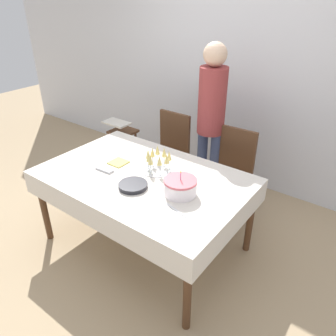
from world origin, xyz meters
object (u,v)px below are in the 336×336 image
(dining_chair_far_left, at_px, (169,151))
(champagne_tray, at_px, (157,160))
(birthday_cake, at_px, (180,187))
(plate_stack_main, at_px, (133,185))
(person_standing, at_px, (211,112))
(dining_chair_far_right, at_px, (230,171))
(high_chair, at_px, (122,137))

(dining_chair_far_left, distance_m, champagne_tray, 0.92)
(birthday_cake, bearing_deg, dining_chair_far_left, 130.66)
(champagne_tray, distance_m, plate_stack_main, 0.36)
(person_standing, bearing_deg, plate_stack_main, -90.45)
(dining_chair_far_right, bearing_deg, champagne_tray, -115.64)
(dining_chair_far_left, distance_m, dining_chair_far_right, 0.78)
(birthday_cake, xyz_separation_m, champagne_tray, (-0.39, 0.20, 0.03))
(person_standing, bearing_deg, high_chair, -177.31)
(dining_chair_far_left, xyz_separation_m, high_chair, (-0.78, 0.04, -0.04))
(dining_chair_far_right, height_order, birthday_cake, birthday_cake)
(dining_chair_far_right, relative_size, plate_stack_main, 4.06)
(champagne_tray, relative_size, person_standing, 0.18)
(dining_chair_far_left, relative_size, champagne_tray, 3.06)
(champagne_tray, distance_m, high_chair, 1.48)
(dining_chair_far_right, height_order, plate_stack_main, dining_chair_far_right)
(champagne_tray, bearing_deg, dining_chair_far_right, 64.36)
(dining_chair_far_right, xyz_separation_m, champagne_tray, (-0.36, -0.74, 0.33))
(dining_chair_far_right, height_order, high_chair, dining_chair_far_right)
(birthday_cake, bearing_deg, high_chair, 148.31)
(birthday_cake, distance_m, champagne_tray, 0.44)
(dining_chair_far_right, xyz_separation_m, plate_stack_main, (-0.33, -1.09, 0.25))
(dining_chair_far_left, relative_size, plate_stack_main, 4.06)
(person_standing, bearing_deg, birthday_cake, -71.47)
(dining_chair_far_left, xyz_separation_m, person_standing, (0.46, 0.10, 0.53))
(high_chair, bearing_deg, birthday_cake, -31.69)
(dining_chair_far_left, xyz_separation_m, birthday_cake, (0.81, -0.94, 0.30))
(champagne_tray, height_order, plate_stack_main, champagne_tray)
(dining_chair_far_left, height_order, champagne_tray, dining_chair_far_left)
(dining_chair_far_right, distance_m, plate_stack_main, 1.17)
(dining_chair_far_left, height_order, high_chair, dining_chair_far_left)
(plate_stack_main, bearing_deg, champagne_tray, 94.70)
(dining_chair_far_right, height_order, champagne_tray, dining_chair_far_right)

